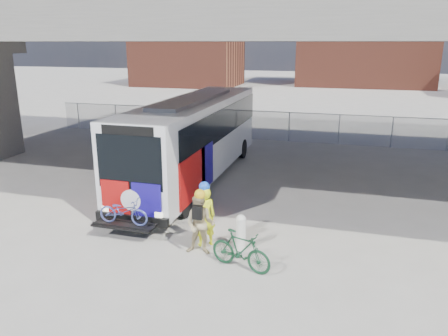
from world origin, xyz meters
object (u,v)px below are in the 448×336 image
at_px(cyclist_hivis, 205,215).
at_px(bike_parked, 241,250).
at_px(bollard, 241,231).
at_px(bus, 195,133).
at_px(cyclist_tan, 200,224).

bearing_deg(cyclist_hivis, bike_parked, 107.13).
bearing_deg(bike_parked, bollard, 30.91).
bearing_deg(bike_parked, bus, 45.08).
height_order(bollard, cyclist_hivis, cyclist_hivis).
distance_m(bollard, cyclist_tan, 1.25).
relative_size(bus, cyclist_tan, 6.49).
distance_m(cyclist_hivis, cyclist_tan, 0.56).
bearing_deg(bus, bike_parked, -61.86).
height_order(cyclist_hivis, cyclist_tan, cyclist_hivis).
xyz_separation_m(bus, cyclist_tan, (2.64, -6.89, -1.17)).
height_order(bollard, cyclist_tan, cyclist_tan).
bearing_deg(cyclist_hivis, cyclist_tan, 61.29).
bearing_deg(cyclist_tan, cyclist_hivis, 90.52).
relative_size(bus, bollard, 11.58).
relative_size(bus, bike_parked, 7.05).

